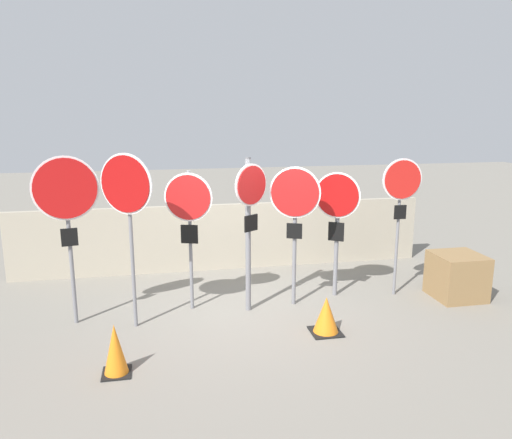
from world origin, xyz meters
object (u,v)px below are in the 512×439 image
(stop_sign_0, at_px, (66,200))
(stop_sign_5, at_px, (337,210))
(traffic_cone_1, at_px, (326,315))
(storage_crate, at_px, (457,276))
(stop_sign_3, at_px, (250,211))
(stop_sign_1, at_px, (127,196))
(stop_sign_4, at_px, (295,205))
(stop_sign_2, at_px, (189,209))
(traffic_cone_0, at_px, (115,350))
(stop_sign_6, at_px, (401,192))

(stop_sign_0, height_order, stop_sign_5, stop_sign_0)
(stop_sign_0, bearing_deg, traffic_cone_1, -25.97)
(storage_crate, bearing_deg, stop_sign_3, 178.09)
(stop_sign_1, xyz_separation_m, stop_sign_3, (1.86, 0.30, -0.36))
(stop_sign_0, distance_m, traffic_cone_1, 4.19)
(stop_sign_3, relative_size, stop_sign_4, 1.07)
(stop_sign_2, bearing_deg, stop_sign_1, -132.16)
(stop_sign_4, distance_m, traffic_cone_1, 1.85)
(stop_sign_3, height_order, traffic_cone_1, stop_sign_3)
(stop_sign_5, bearing_deg, traffic_cone_1, -82.24)
(traffic_cone_0, bearing_deg, stop_sign_2, 60.49)
(traffic_cone_1, bearing_deg, storage_crate, 18.64)
(stop_sign_4, distance_m, stop_sign_6, 1.92)
(stop_sign_0, distance_m, stop_sign_6, 5.42)
(stop_sign_4, distance_m, traffic_cone_0, 3.58)
(stop_sign_2, distance_m, stop_sign_5, 2.55)
(stop_sign_1, xyz_separation_m, traffic_cone_0, (-0.16, -1.36, -1.71))
(stop_sign_5, relative_size, storage_crate, 2.70)
(stop_sign_1, relative_size, stop_sign_3, 1.05)
(stop_sign_0, distance_m, traffic_cone_0, 2.43)
(stop_sign_1, bearing_deg, stop_sign_2, 64.07)
(stop_sign_0, relative_size, stop_sign_6, 1.06)
(stop_sign_4, xyz_separation_m, traffic_cone_0, (-2.78, -1.76, -1.40))
(stop_sign_0, bearing_deg, stop_sign_1, -28.90)
(stop_sign_5, relative_size, stop_sign_6, 0.91)
(stop_sign_3, distance_m, stop_sign_4, 0.77)
(stop_sign_4, bearing_deg, stop_sign_2, -162.10)
(stop_sign_3, distance_m, stop_sign_5, 1.63)
(traffic_cone_0, bearing_deg, stop_sign_1, 83.34)
(stop_sign_1, xyz_separation_m, storage_crate, (5.53, 0.18, -1.64))
(stop_sign_5, bearing_deg, stop_sign_6, 22.91)
(stop_sign_6, relative_size, storage_crate, 2.98)
(stop_sign_2, xyz_separation_m, storage_crate, (4.62, -0.35, -1.32))
(traffic_cone_1, bearing_deg, stop_sign_6, 35.37)
(stop_sign_0, relative_size, stop_sign_1, 0.98)
(stop_sign_3, bearing_deg, stop_sign_6, -30.51)
(stop_sign_2, bearing_deg, stop_sign_6, 16.95)
(stop_sign_3, bearing_deg, storage_crate, -36.27)
(stop_sign_0, relative_size, traffic_cone_1, 4.67)
(stop_sign_1, xyz_separation_m, stop_sign_5, (3.45, 0.66, -0.47))
(stop_sign_4, bearing_deg, stop_sign_5, 40.07)
(stop_sign_3, bearing_deg, traffic_cone_1, -81.75)
(stop_sign_5, relative_size, traffic_cone_1, 3.98)
(stop_sign_5, xyz_separation_m, traffic_cone_1, (-0.64, -1.40, -1.30))
(stop_sign_1, height_order, storage_crate, stop_sign_1)
(stop_sign_1, bearing_deg, stop_sign_6, 40.00)
(stop_sign_3, xyz_separation_m, stop_sign_6, (2.67, 0.18, 0.20))
(stop_sign_1, height_order, traffic_cone_1, stop_sign_1)
(stop_sign_6, bearing_deg, stop_sign_0, -177.80)
(stop_sign_5, distance_m, traffic_cone_1, 2.01)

